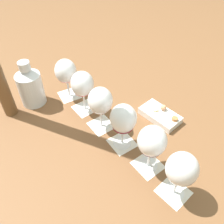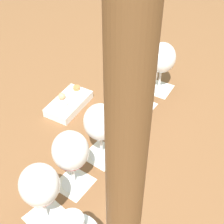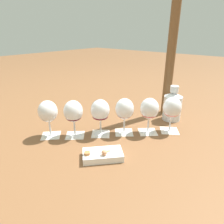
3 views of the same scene
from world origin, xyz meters
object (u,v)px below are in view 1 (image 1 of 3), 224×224
at_px(wine_glass_2, 100,102).
at_px(wine_glass_5, 181,170).
at_px(wine_glass_1, 82,85).
at_px(wine_glass_0, 66,73).
at_px(wine_glass_3, 123,120).
at_px(ceramic_vase, 30,86).
at_px(wine_glass_4, 152,143).
at_px(snack_dish, 160,115).

distance_m(wine_glass_2, wine_glass_5, 0.39).
xyz_separation_m(wine_glass_1, wine_glass_5, (0.37, 0.36, -0.00)).
relative_size(wine_glass_0, wine_glass_3, 1.00).
distance_m(wine_glass_2, ceramic_vase, 0.35).
relative_size(wine_glass_4, ceramic_vase, 0.90).
distance_m(wine_glass_4, wine_glass_5, 0.13).
distance_m(ceramic_vase, snack_dish, 0.58).
bearing_deg(wine_glass_0, ceramic_vase, -67.65).
distance_m(wine_glass_1, wine_glass_5, 0.52).
relative_size(wine_glass_2, wine_glass_4, 1.00).
relative_size(wine_glass_2, wine_glass_5, 1.00).
distance_m(wine_glass_3, wine_glass_5, 0.26).
relative_size(wine_glass_5, snack_dish, 1.01).
bearing_deg(wine_glass_5, wine_glass_4, -138.71).
bearing_deg(wine_glass_3, wine_glass_0, -134.24).
distance_m(wine_glass_0, snack_dish, 0.45).
xyz_separation_m(wine_glass_0, snack_dish, (0.11, 0.42, -0.11)).
bearing_deg(snack_dish, wine_glass_2, -74.20).
relative_size(wine_glass_3, ceramic_vase, 0.90).
bearing_deg(ceramic_vase, wine_glass_4, 60.48).
bearing_deg(wine_glass_0, wine_glass_4, 46.12).
relative_size(wine_glass_3, wine_glass_5, 1.00).
xyz_separation_m(wine_glass_5, ceramic_vase, (-0.39, -0.60, -0.04)).
relative_size(wine_glass_0, wine_glass_4, 1.00).
bearing_deg(wine_glass_1, ceramic_vase, -95.20).
height_order(wine_glass_2, wine_glass_5, same).
height_order(wine_glass_1, wine_glass_5, same).
bearing_deg(wine_glass_4, wine_glass_5, 41.29).
height_order(wine_glass_1, wine_glass_4, same).
bearing_deg(wine_glass_5, ceramic_vase, -122.85).
bearing_deg(wine_glass_0, wine_glass_2, 44.88).
xyz_separation_m(wine_glass_3, ceramic_vase, (-0.20, -0.42, -0.04)).
relative_size(wine_glass_1, wine_glass_5, 1.00).
bearing_deg(wine_glass_1, wine_glass_2, 42.61).
relative_size(wine_glass_4, snack_dish, 1.01).
xyz_separation_m(wine_glass_1, snack_dish, (0.03, 0.33, -0.11)).
bearing_deg(wine_glass_1, snack_dish, 85.55).
relative_size(wine_glass_2, snack_dish, 1.01).
bearing_deg(snack_dish, wine_glass_4, -12.22).
bearing_deg(wine_glass_5, wine_glass_3, -135.70).
bearing_deg(ceramic_vase, snack_dish, 85.24).
height_order(wine_glass_0, ceramic_vase, ceramic_vase).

